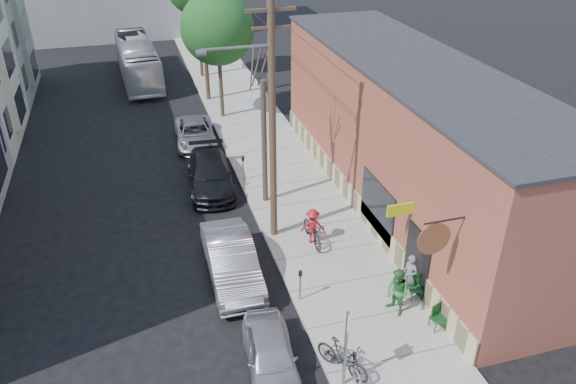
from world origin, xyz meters
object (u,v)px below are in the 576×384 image
object	(u,v)px
sign_post	(346,342)
patio_chair_b	(438,318)
tree_bare	(264,143)
patron_grey	(410,275)
car_2	(210,174)
bus	(138,61)
car_0	(271,355)
parked_bike_b	(350,362)
parking_meter_far	(243,165)
utility_pole_near	(271,117)
tree_leafy_mid	(217,28)
patron_green	(397,292)
cyclist	(313,226)
car_3	(195,133)
parked_bike_a	(343,358)
car_1	(232,261)
patio_chair_a	(415,287)
parking_meter_near	(300,281)

from	to	relation	value
sign_post	patio_chair_b	distance (m)	4.25
tree_bare	patron_grey	size ratio (longest dim) A/B	3.60
car_2	bus	world-z (taller)	bus
patio_chair_b	car_0	size ratio (longest dim) A/B	0.24
parked_bike_b	sign_post	bearing A→B (deg)	-136.44
tree_bare	car_2	distance (m)	3.85
patron_grey	parking_meter_far	bearing A→B (deg)	-179.86
utility_pole_near	tree_leafy_mid	distance (m)	13.78
patron_green	bus	world-z (taller)	bus
parking_meter_far	tree_bare	size ratio (longest dim) A/B	0.21
cyclist	car_3	bearing A→B (deg)	-62.18
parked_bike_a	car_3	distance (m)	18.36
patron_grey	parked_bike_a	bearing A→B (deg)	-73.01
car_0	car_2	bearing A→B (deg)	94.72
utility_pole_near	patio_chair_b	distance (m)	9.34
patron_green	car_0	size ratio (longest dim) A/B	0.47
parking_meter_far	utility_pole_near	xyz separation A→B (m)	(0.14, -5.06, 4.43)
parking_meter_far	tree_bare	world-z (taller)	tree_bare
patio_chair_b	car_1	bearing A→B (deg)	118.11
tree_bare	bus	bearing A→B (deg)	102.77
sign_post	utility_pole_near	world-z (taller)	utility_pole_near
patio_chair_b	patron_grey	xyz separation A→B (m)	(-0.09, 1.94, 0.37)
utility_pole_near	patio_chair_a	bearing A→B (deg)	-54.70
patron_grey	sign_post	bearing A→B (deg)	-69.76
patio_chair_b	car_2	world-z (taller)	car_2
parking_meter_far	car_2	bearing A→B (deg)	-177.63
utility_pole_near	car_0	world-z (taller)	utility_pole_near
parking_meter_far	patron_green	size ratio (longest dim) A/B	0.70
patio_chair_b	car_2	size ratio (longest dim) A/B	0.17
patio_chair_b	car_0	distance (m)	5.76
parked_bike_b	utility_pole_near	bearing A→B (deg)	89.38
cyclist	parking_meter_far	bearing A→B (deg)	-63.48
patron_grey	patron_green	world-z (taller)	patron_green
patio_chair_a	car_0	xyz separation A→B (m)	(-5.76, -1.73, 0.05)
parking_meter_far	patio_chair_a	bearing A→B (deg)	-69.28
parked_bike_b	car_2	bearing A→B (deg)	96.35
tree_leafy_mid	car_2	bearing A→B (deg)	-104.07
car_1	bus	world-z (taller)	bus
tree_leafy_mid	patron_green	size ratio (longest dim) A/B	4.29
car_2	parking_meter_far	bearing A→B (deg)	6.97
parked_bike_b	car_2	world-z (taller)	car_2
parking_meter_near	tree_bare	xyz separation A→B (m)	(0.55, 7.18, 2.06)
cyclist	car_0	xyz separation A→B (m)	(-3.37, -6.08, -0.28)
tree_leafy_mid	car_3	size ratio (longest dim) A/B	1.65
patron_grey	tree_bare	bearing A→B (deg)	-178.01
bus	patio_chair_b	bearing A→B (deg)	-77.78
utility_pole_near	bus	distance (m)	23.71
parking_meter_near	patron_grey	xyz separation A→B (m)	(3.86, -0.76, -0.03)
car_1	patio_chair_a	bearing A→B (deg)	-26.78
parking_meter_near	patio_chair_a	world-z (taller)	parking_meter_near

